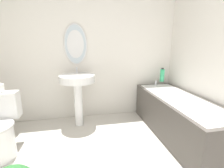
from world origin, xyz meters
name	(u,v)px	position (x,y,z in m)	size (l,w,h in m)	color
wall_back	(88,45)	(-0.07, 2.50, 1.25)	(3.01, 0.28, 2.40)	silver
pedestal_sink	(78,86)	(-0.27, 2.17, 0.65)	(0.53, 0.53, 0.92)	white
bathtub	(178,116)	(1.11, 1.59, 0.29)	(0.63, 1.67, 0.63)	#4C4742
shampoo_bottle	(162,75)	(1.20, 2.28, 0.74)	(0.08, 0.08, 0.24)	#38B275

